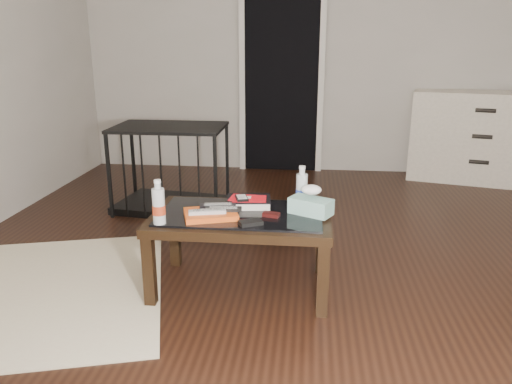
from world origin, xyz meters
The scene contains 17 objects.
ground centered at (0.00, 0.00, 0.00)m, with size 5.00×5.00×0.00m, color black.
doorway centered at (-0.40, 2.47, 1.02)m, with size 0.90×0.08×2.07m.
coffee_table centered at (-0.45, -0.35, 0.40)m, with size 1.00×0.60×0.46m.
dresser centered at (1.56, 2.23, 0.45)m, with size 1.29×0.79×0.90m.
pet_crate centered at (-1.23, 1.01, 0.23)m, with size 0.97×0.72×0.71m.
magazines centered at (-0.61, -0.44, 0.48)m, with size 0.28×0.21×0.03m, color #D64E14.
remote_silver centered at (-0.62, -0.47, 0.50)m, with size 0.20×0.05×0.02m, color #B5B6BA.
remote_black_front centered at (-0.54, -0.42, 0.50)m, with size 0.20×0.05×0.02m, color black.
remote_black_back centered at (-0.58, -0.36, 0.50)m, with size 0.20×0.05×0.02m, color black.
textbook centered at (-0.42, -0.22, 0.48)m, with size 0.25×0.20×0.05m, color black.
dvd_mailers centered at (-0.44, -0.23, 0.51)m, with size 0.19×0.14×0.01m, color red.
ipod centered at (-0.46, -0.27, 0.52)m, with size 0.06×0.10×0.02m, color black.
flip_phone centered at (-0.28, -0.40, 0.47)m, with size 0.09×0.05×0.02m, color black.
wallet centered at (-0.38, -0.53, 0.47)m, with size 0.12×0.07×0.02m, color black.
water_bottle_left centered at (-0.85, -0.57, 0.58)m, with size 0.07×0.07×0.24m, color #B7BFC2.
water_bottle_right centered at (-0.12, -0.19, 0.58)m, with size 0.07×0.07×0.24m, color silver.
tissue_box centered at (-0.07, -0.33, 0.51)m, with size 0.23×0.12×0.09m, color #248477.
Camera 1 is at (-0.08, -2.95, 1.38)m, focal length 35.00 mm.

